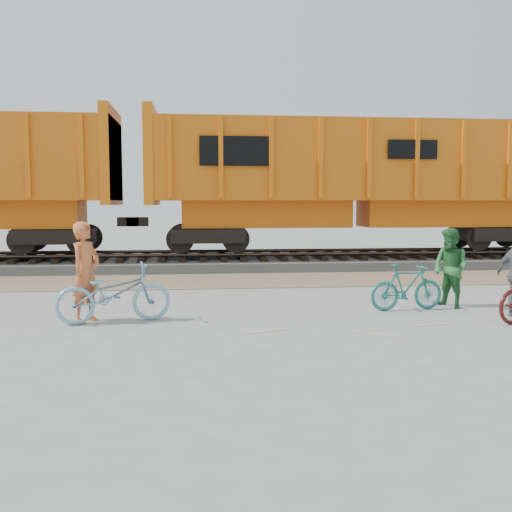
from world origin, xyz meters
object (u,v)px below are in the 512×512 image
object	(u,v)px
hopper_car_center	(355,178)
person_solo	(86,272)
bicycle_blue	(114,293)
person_man	(451,268)
bicycle_teal	(407,287)

from	to	relation	value
hopper_car_center	person_solo	xyz separation A→B (m)	(-7.40, -8.68, -2.09)
bicycle_blue	person_man	distance (m)	6.75
bicycle_teal	person_solo	size ratio (longest dim) A/B	0.85
hopper_car_center	person_solo	bearing A→B (deg)	-130.45
hopper_car_center	bicycle_teal	size ratio (longest dim) A/B	9.02
hopper_car_center	person_man	size ratio (longest dim) A/B	8.53
bicycle_blue	hopper_car_center	bearing A→B (deg)	-51.14
person_man	bicycle_blue	bearing A→B (deg)	-108.03
person_solo	person_man	xyz separation A→B (m)	(7.20, 0.70, -0.09)
bicycle_teal	person_man	distance (m)	1.08
bicycle_blue	person_man	bearing A→B (deg)	-96.17
bicycle_teal	person_man	size ratio (longest dim) A/B	0.95
hopper_car_center	person_man	distance (m)	8.28
hopper_car_center	person_solo	distance (m)	11.60
bicycle_teal	person_solo	distance (m)	6.23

